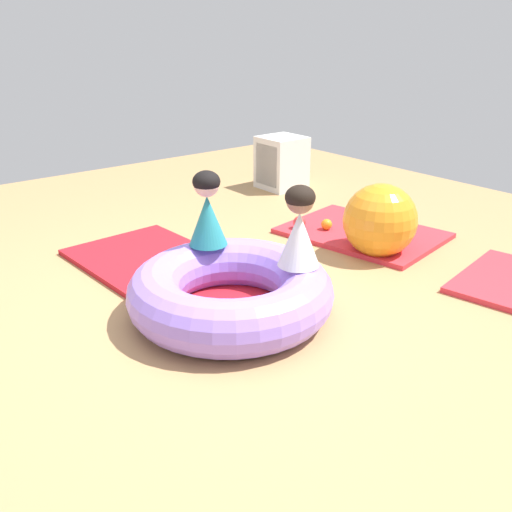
# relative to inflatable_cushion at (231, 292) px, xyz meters

# --- Properties ---
(ground_plane) EXTENTS (8.00, 8.00, 0.00)m
(ground_plane) POSITION_rel_inflatable_cushion_xyz_m (-0.12, -0.04, -0.16)
(ground_plane) COLOR tan
(gym_mat_front) EXTENTS (1.40, 1.14, 0.04)m
(gym_mat_front) POSITION_rel_inflatable_cushion_xyz_m (-0.45, 1.74, -0.14)
(gym_mat_front) COLOR red
(gym_mat_front) RESTS_ON ground
(gym_mat_far_left) EXTENTS (1.69, 0.98, 0.04)m
(gym_mat_far_left) POSITION_rel_inflatable_cushion_xyz_m (-0.86, 0.04, -0.14)
(gym_mat_far_left) COLOR #B21923
(gym_mat_far_left) RESTS_ON ground
(inflatable_cushion) EXTENTS (1.26, 1.26, 0.33)m
(inflatable_cushion) POSITION_rel_inflatable_cushion_xyz_m (0.00, 0.00, 0.00)
(inflatable_cushion) COLOR #9975EA
(inflatable_cushion) RESTS_ON ground
(child_in_white) EXTENTS (0.27, 0.27, 0.49)m
(child_in_white) POSITION_rel_inflatable_cushion_xyz_m (0.23, 0.34, 0.40)
(child_in_white) COLOR white
(child_in_white) RESTS_ON inflatable_cushion
(child_in_teal) EXTENTS (0.31, 0.31, 0.49)m
(child_in_teal) POSITION_rel_inflatable_cushion_xyz_m (-0.40, 0.12, 0.40)
(child_in_teal) COLOR teal
(child_in_teal) RESTS_ON inflatable_cushion
(play_ball_teal) EXTENTS (0.07, 0.07, 0.07)m
(play_ball_teal) POSITION_rel_inflatable_cushion_xyz_m (-0.24, 0.34, -0.09)
(play_ball_teal) COLOR teal
(play_ball_teal) RESTS_ON gym_mat_far_left
(play_ball_pink) EXTENTS (0.10, 0.10, 0.10)m
(play_ball_pink) POSITION_rel_inflatable_cushion_xyz_m (-0.05, 1.68, -0.07)
(play_ball_pink) COLOR pink
(play_ball_pink) RESTS_ON gym_mat_front
(play_ball_yellow) EXTENTS (0.08, 0.08, 0.08)m
(play_ball_yellow) POSITION_rel_inflatable_cushion_xyz_m (-0.88, 0.08, -0.09)
(play_ball_yellow) COLOR yellow
(play_ball_yellow) RESTS_ON gym_mat_far_left
(play_ball_orange) EXTENTS (0.09, 0.09, 0.09)m
(play_ball_orange) POSITION_rel_inflatable_cushion_xyz_m (-0.67, 1.52, -0.08)
(play_ball_orange) COLOR orange
(play_ball_orange) RESTS_ON gym_mat_front
(play_ball_blue) EXTENTS (0.07, 0.07, 0.07)m
(play_ball_blue) POSITION_rel_inflatable_cushion_xyz_m (-0.65, -0.00, -0.09)
(play_ball_blue) COLOR blue
(play_ball_blue) RESTS_ON gym_mat_far_left
(play_ball_green) EXTENTS (0.09, 0.09, 0.09)m
(play_ball_green) POSITION_rel_inflatable_cushion_xyz_m (-0.50, 1.87, -0.08)
(play_ball_green) COLOR green
(play_ball_green) RESTS_ON gym_mat_front
(play_ball_red) EXTENTS (0.11, 0.11, 0.11)m
(play_ball_red) POSITION_rel_inflatable_cushion_xyz_m (-0.84, 1.36, -0.07)
(play_ball_red) COLOR red
(play_ball_red) RESTS_ON gym_mat_front
(exercise_ball_large) EXTENTS (0.57, 0.57, 0.57)m
(exercise_ball_large) POSITION_rel_inflatable_cushion_xyz_m (-0.08, 1.49, 0.12)
(exercise_ball_large) COLOR orange
(exercise_ball_large) RESTS_ON ground
(storage_cube) EXTENTS (0.44, 0.44, 0.56)m
(storage_cube) POSITION_rel_inflatable_cushion_xyz_m (-2.05, 2.19, 0.12)
(storage_cube) COLOR silver
(storage_cube) RESTS_ON ground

